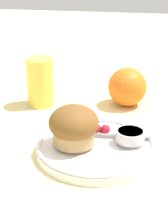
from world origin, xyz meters
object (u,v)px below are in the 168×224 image
Objects in this scene: muffin at (73,127)px; juice_glass at (40,82)px; butter_knife at (109,133)px; orange_fruit at (127,87)px.

juice_glass is (-0.12, 0.21, 0.00)m from muffin.
muffin reaches higher than butter_knife.
juice_glass is (-0.17, 0.16, 0.03)m from butter_knife.
muffin is 0.79× the size of juice_glass.
juice_glass reaches higher than orange_fruit.
muffin is at bearing -60.41° from juice_glass.
juice_glass reaches higher than muffin.
orange_fruit is at bearing 82.58° from butter_knife.
muffin is at bearing -107.57° from orange_fruit.
butter_knife is 0.19m from orange_fruit.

